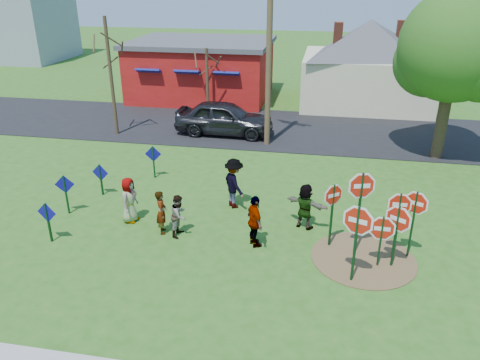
% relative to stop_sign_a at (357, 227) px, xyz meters
% --- Properties ---
extents(ground, '(120.00, 120.00, 0.00)m').
position_rel_stop_sign_a_xyz_m(ground, '(-4.10, 2.19, -1.74)').
color(ground, '#285C1A').
rests_on(ground, ground).
extents(road, '(120.00, 7.50, 0.04)m').
position_rel_stop_sign_a_xyz_m(road, '(-4.10, 13.69, -1.72)').
color(road, black).
rests_on(road, ground).
extents(dirt_patch, '(3.20, 3.20, 0.03)m').
position_rel_stop_sign_a_xyz_m(dirt_patch, '(0.40, 1.19, -1.73)').
color(dirt_patch, brown).
rests_on(dirt_patch, ground).
extents(red_building, '(9.40, 7.69, 3.90)m').
position_rel_stop_sign_a_xyz_m(red_building, '(-9.60, 20.18, 0.22)').
color(red_building, maroon).
rests_on(red_building, ground).
extents(cream_house, '(9.40, 9.40, 6.50)m').
position_rel_stop_sign_a_xyz_m(cream_house, '(1.40, 20.19, 1.18)').
color(cream_house, beige).
rests_on(cream_house, ground).
extents(distant_building, '(10.00, 8.00, 8.00)m').
position_rel_stop_sign_a_xyz_m(distant_building, '(-32.10, 32.19, 2.26)').
color(distant_building, '#8C939E').
rests_on(distant_building, ground).
extents(stop_sign_a, '(1.10, 0.45, 2.54)m').
position_rel_stop_sign_a_xyz_m(stop_sign_a, '(0.00, 0.00, 0.00)').
color(stop_sign_a, '#0F3819').
rests_on(stop_sign_a, ground).
extents(stop_sign_b, '(1.09, 0.33, 2.89)m').
position_rel_stop_sign_a_xyz_m(stop_sign_b, '(0.14, 1.49, 0.34)').
color(stop_sign_b, '#0F3819').
rests_on(stop_sign_b, ground).
extents(stop_sign_c, '(0.88, 0.46, 2.36)m').
position_rel_stop_sign_a_xyz_m(stop_sign_c, '(1.75, 1.56, -0.10)').
color(stop_sign_c, '#0F3819').
rests_on(stop_sign_c, ground).
extents(stop_sign_d, '(0.94, 0.06, 2.32)m').
position_rel_stop_sign_a_xyz_m(stop_sign_d, '(1.27, 1.42, -0.07)').
color(stop_sign_d, '#0F3819').
rests_on(stop_sign_d, ground).
extents(stop_sign_e, '(1.04, 0.07, 1.81)m').
position_rel_stop_sign_a_xyz_m(stop_sign_e, '(0.79, 0.89, -0.56)').
color(stop_sign_e, '#0F3819').
rests_on(stop_sign_e, ground).
extents(stop_sign_f, '(0.92, 0.61, 2.15)m').
position_rel_stop_sign_a_xyz_m(stop_sign_f, '(1.21, 0.96, -0.26)').
color(stop_sign_f, '#0F3819').
rests_on(stop_sign_f, ground).
extents(stop_sign_g, '(0.75, 0.61, 2.29)m').
position_rel_stop_sign_a_xyz_m(stop_sign_g, '(-0.65, 1.78, -0.15)').
color(stop_sign_g, '#0F3819').
rests_on(stop_sign_g, ground).
extents(blue_diamond_a, '(0.69, 0.10, 1.41)m').
position_rel_stop_sign_a_xyz_m(blue_diamond_a, '(-9.61, 0.40, -0.87)').
color(blue_diamond_a, '#0F3819').
rests_on(blue_diamond_a, ground).
extents(blue_diamond_b, '(0.69, 0.17, 1.52)m').
position_rel_stop_sign_a_xyz_m(blue_diamond_b, '(-10.04, 2.31, -0.80)').
color(blue_diamond_b, '#0F3819').
rests_on(blue_diamond_b, ground).
extents(blue_diamond_c, '(0.70, 0.11, 1.30)m').
position_rel_stop_sign_a_xyz_m(blue_diamond_c, '(-9.52, 4.00, -0.94)').
color(blue_diamond_c, '#0F3819').
rests_on(blue_diamond_c, ground).
extents(blue_diamond_d, '(0.70, 0.11, 1.43)m').
position_rel_stop_sign_a_xyz_m(blue_diamond_d, '(-8.08, 6.00, -0.85)').
color(blue_diamond_d, '#0F3819').
rests_on(blue_diamond_d, ground).
extents(person_a, '(0.60, 0.85, 1.65)m').
position_rel_stop_sign_a_xyz_m(person_a, '(-7.58, 2.19, -0.92)').
color(person_a, '#4C4D99').
rests_on(person_a, ground).
extents(person_b, '(0.54, 0.65, 1.53)m').
position_rel_stop_sign_a_xyz_m(person_b, '(-6.21, 1.63, -0.97)').
color(person_b, '#206A5F').
rests_on(person_b, ground).
extents(person_c, '(0.63, 0.77, 1.46)m').
position_rel_stop_sign_a_xyz_m(person_c, '(-5.59, 1.59, -1.01)').
color(person_c, brown).
rests_on(person_c, ground).
extents(person_d, '(1.31, 1.41, 1.91)m').
position_rel_stop_sign_a_xyz_m(person_d, '(-4.20, 3.94, -0.79)').
color(person_d, '#323236').
rests_on(person_d, ground).
extents(person_e, '(0.89, 1.11, 1.76)m').
position_rel_stop_sign_a_xyz_m(person_e, '(-3.02, 1.35, -0.86)').
color(person_e, '#59335E').
rests_on(person_e, ground).
extents(person_f, '(1.57, 1.04, 1.62)m').
position_rel_stop_sign_a_xyz_m(person_f, '(-1.51, 2.83, -0.93)').
color(person_f, '#1E5326').
rests_on(person_f, ground).
extents(suv, '(5.30, 2.28, 1.78)m').
position_rel_stop_sign_a_xyz_m(suv, '(-6.35, 12.24, -0.81)').
color(suv, '#2D2D32').
rests_on(suv, road).
extents(utility_pole, '(2.08, 0.97, 9.04)m').
position_rel_stop_sign_a_xyz_m(utility_pole, '(-3.87, 11.02, 3.02)').
color(utility_pole, '#4C3823').
rests_on(utility_pole, ground).
extents(leafy_tree, '(5.37, 4.90, 7.62)m').
position_rel_stop_sign_a_xyz_m(leafy_tree, '(4.41, 10.66, 3.17)').
color(leafy_tree, '#382819').
rests_on(leafy_tree, ground).
extents(bare_tree_west, '(1.80, 1.80, 6.13)m').
position_rel_stop_sign_a_xyz_m(bare_tree_west, '(-12.10, 11.21, 2.22)').
color(bare_tree_west, '#382819').
rests_on(bare_tree_west, ground).
extents(bare_tree_east, '(1.80, 1.80, 4.01)m').
position_rel_stop_sign_a_xyz_m(bare_tree_east, '(-8.18, 15.94, 0.85)').
color(bare_tree_east, '#382819').
rests_on(bare_tree_east, ground).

